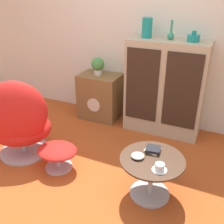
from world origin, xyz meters
TOP-DOWN VIEW (x-y plane):
  - ground_plane at (0.00, 0.00)m, footprint 12.00×12.00m
  - wall_back at (0.00, 1.63)m, footprint 6.40×0.06m
  - sideboard at (0.48, 1.39)m, footprint 0.97×0.42m
  - tv_console at (-0.45, 1.39)m, footprint 0.57×0.43m
  - egg_chair at (-0.82, 0.15)m, footprint 0.89×0.87m
  - ottoman at (-0.31, 0.12)m, footprint 0.43×0.37m
  - coffee_table at (0.70, 0.15)m, footprint 0.58×0.58m
  - vase_leftmost at (0.19, 1.40)m, footprint 0.12×0.12m
  - vase_inner_left at (0.49, 1.40)m, footprint 0.08×0.08m
  - vase_inner_right at (0.74, 1.40)m, footprint 0.14×0.14m
  - potted_plant at (-0.47, 1.39)m, footprint 0.18×0.18m
  - teacup at (0.80, 0.02)m, footprint 0.13×0.13m
  - book_stack at (0.67, 0.26)m, footprint 0.15×0.15m
  - bowl at (0.58, 0.11)m, footprint 0.12×0.12m

SIDE VIEW (x-z plane):
  - ground_plane at x=0.00m, z-range 0.00..0.00m
  - ottoman at x=-0.31m, z-range 0.06..0.33m
  - coffee_table at x=0.70m, z-range 0.07..0.47m
  - tv_console at x=-0.45m, z-range 0.00..0.65m
  - bowl at x=0.58m, z-range 0.41..0.44m
  - book_stack at x=0.67m, z-range 0.41..0.45m
  - teacup at x=0.80m, z-range 0.40..0.47m
  - egg_chair at x=-0.82m, z-range -0.03..0.90m
  - sideboard at x=0.48m, z-range 0.00..1.20m
  - potted_plant at x=-0.47m, z-range 0.66..0.90m
  - vase_inner_right at x=0.74m, z-range 1.18..1.30m
  - vase_inner_left at x=0.49m, z-range 1.15..1.36m
  - wall_back at x=0.00m, z-range 0.00..2.60m
  - vase_leftmost at x=0.19m, z-range 1.20..1.43m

